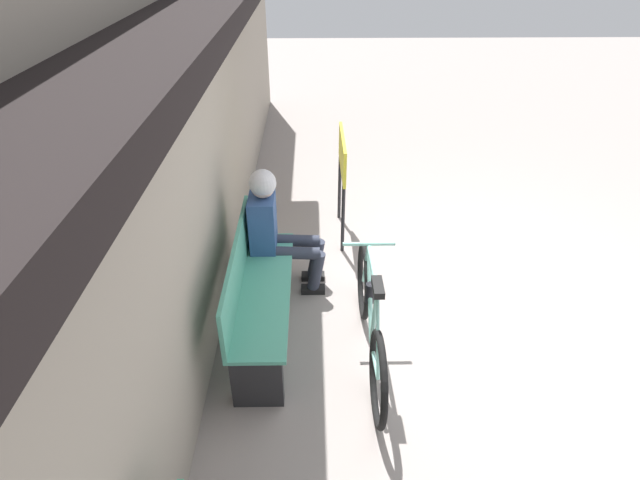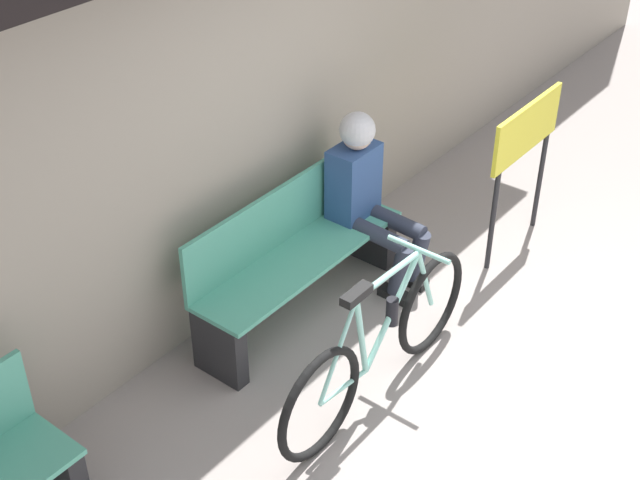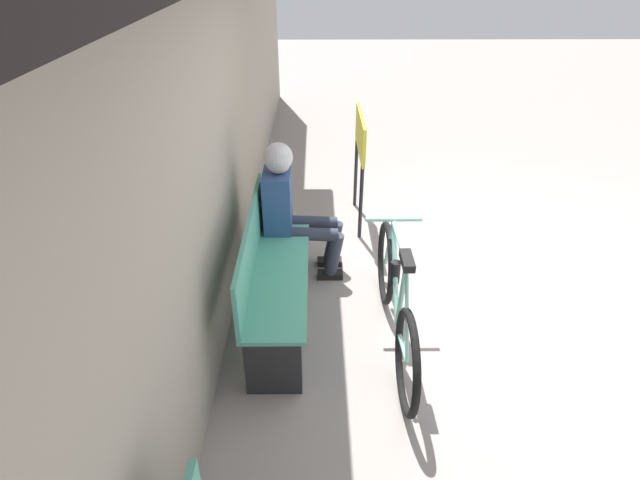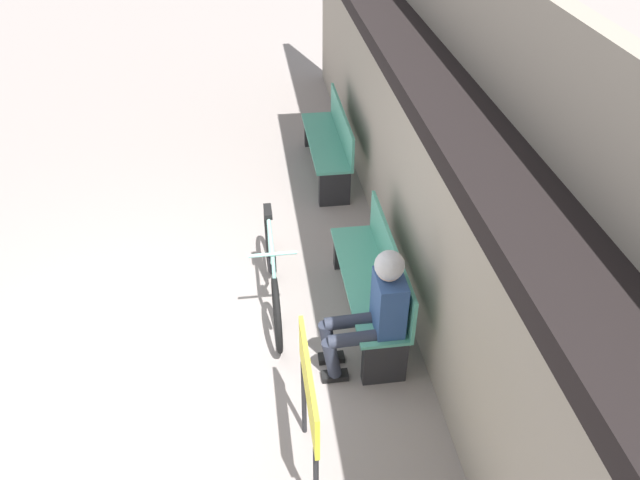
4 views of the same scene
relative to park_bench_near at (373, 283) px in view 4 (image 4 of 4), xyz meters
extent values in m
plane|color=gray|center=(0.23, -1.87, -0.40)|extent=(24.00, 24.00, 0.00)
cube|color=#9E9384|center=(0.23, 0.39, 1.20)|extent=(12.00, 0.12, 3.20)
cube|color=black|center=(0.23, 0.11, 2.10)|extent=(6.60, 0.44, 0.12)
cube|color=#51A88E|center=(0.00, -0.05, 0.04)|extent=(1.60, 0.42, 0.03)
cube|color=#51A88E|center=(0.00, 0.14, 0.25)|extent=(1.60, 0.03, 0.40)
cube|color=#232326|center=(-0.75, -0.05, -0.19)|extent=(0.10, 0.36, 0.42)
cube|color=#232326|center=(0.75, -0.05, -0.19)|extent=(0.10, 0.36, 0.42)
torus|color=black|center=(-0.85, -0.87, -0.07)|extent=(0.66, 0.05, 0.66)
torus|color=black|center=(0.22, -0.87, -0.07)|extent=(0.66, 0.05, 0.66)
cylinder|color=#93DBCC|center=(-0.26, -0.87, 0.43)|extent=(0.58, 0.03, 0.07)
cylinder|color=#93DBCC|center=(-0.21, -0.87, 0.14)|extent=(0.50, 0.03, 0.56)
cylinder|color=#93DBCC|center=(-0.50, -0.87, 0.16)|extent=(0.14, 0.03, 0.58)
cylinder|color=#93DBCC|center=(-0.65, -0.87, -0.10)|extent=(0.41, 0.03, 0.09)
cylinder|color=#93DBCC|center=(-0.70, -0.87, 0.19)|extent=(0.32, 0.02, 0.52)
cylinder|color=#93DBCC|center=(0.13, -0.87, 0.17)|extent=(0.22, 0.03, 0.49)
cube|color=black|center=(-0.55, -0.87, 0.47)|extent=(0.20, 0.07, 0.05)
cylinder|color=#93DBCC|center=(0.03, -0.87, 0.43)|extent=(0.03, 0.40, 0.03)
cylinder|color=black|center=(-0.21, -0.87, 0.14)|extent=(0.07, 0.07, 0.17)
cylinder|color=#2D3342|center=(0.49, -0.28, 0.04)|extent=(0.11, 0.46, 0.13)
cylinder|color=#2D3342|center=(0.49, -0.47, -0.15)|extent=(0.11, 0.17, 0.39)
cube|color=black|center=(0.49, -0.44, -0.37)|extent=(0.10, 0.22, 0.06)
cylinder|color=#2D3342|center=(0.69, -0.28, 0.04)|extent=(0.11, 0.46, 0.13)
cylinder|color=#2D3342|center=(0.69, -0.47, -0.15)|extent=(0.11, 0.17, 0.39)
cube|color=black|center=(0.69, -0.44, -0.37)|extent=(0.10, 0.22, 0.06)
cube|color=#2D4C84|center=(0.59, -0.01, 0.30)|extent=(0.34, 0.22, 0.49)
sphere|color=beige|center=(0.59, -0.03, 0.64)|extent=(0.20, 0.20, 0.20)
sphere|color=silver|center=(0.59, -0.03, 0.67)|extent=(0.23, 0.23, 0.23)
cube|color=#51A88E|center=(-2.64, -0.05, 0.04)|extent=(1.57, 0.42, 0.03)
cube|color=#51A88E|center=(-2.64, 0.14, 0.25)|extent=(1.57, 0.03, 0.40)
cube|color=#232326|center=(-3.38, -0.05, -0.19)|extent=(0.10, 0.36, 0.42)
cube|color=#232326|center=(-1.91, -0.05, -0.19)|extent=(0.10, 0.36, 0.42)
cylinder|color=#232326|center=(1.17, -0.75, -0.02)|extent=(0.04, 0.04, 0.75)
cube|color=yellow|center=(1.52, -0.75, 0.54)|extent=(0.86, 0.03, 0.36)
camera|label=1|loc=(-3.13, -0.45, 2.51)|focal=28.00mm
camera|label=2|loc=(-3.46, -2.94, 3.24)|focal=50.00mm
camera|label=3|loc=(-3.04, -0.33, 2.13)|focal=28.00mm
camera|label=4|loc=(4.10, -1.02, 3.57)|focal=35.00mm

